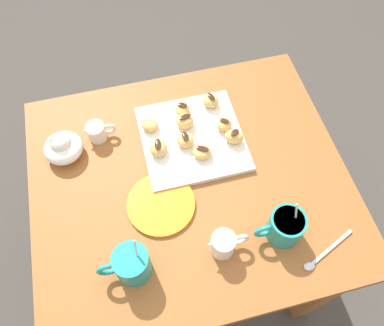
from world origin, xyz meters
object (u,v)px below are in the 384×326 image
beignet_2 (202,152)px  beignet_4 (158,148)px  dining_table (190,202)px  ice_cream_bowl (63,147)px  beignet_1 (211,101)px  beignet_6 (185,121)px  saucer_orange_left (161,204)px  beignet_8 (185,140)px  beignet_7 (224,124)px  beignet_3 (182,109)px  cream_pitcher_white (224,244)px  coffee_mug_teal_left (285,226)px  beignet_5 (234,137)px  chocolate_sauce_pitcher (97,131)px  pastry_plate_square (192,138)px  coffee_mug_teal_right (131,264)px  beignet_0 (150,125)px

beignet_2 → beignet_4: 0.12m
dining_table → ice_cream_bowl: 0.41m
beignet_1 → beignet_6: size_ratio=0.95×
saucer_orange_left → beignet_8: (-0.11, -0.16, 0.03)m
beignet_4 → beignet_8: bearing=-174.3°
beignet_1 → beignet_7: (-0.01, 0.09, -0.00)m
dining_table → beignet_4: (0.07, -0.10, 0.19)m
beignet_3 → beignet_4: (0.10, 0.12, 0.00)m
cream_pitcher_white → ice_cream_bowl: ice_cream_bowl is taller
coffee_mug_teal_left → cream_pitcher_white: coffee_mug_teal_left is taller
beignet_2 → beignet_5: beignet_5 is taller
beignet_1 → coffee_mug_teal_left: bearing=98.9°
coffee_mug_teal_left → chocolate_sauce_pitcher: bearing=-44.5°
beignet_3 → beignet_6: bearing=85.1°
dining_table → beignet_1: (-0.12, -0.22, 0.19)m
pastry_plate_square → beignet_8: beignet_8 is taller
coffee_mug_teal_left → pastry_plate_square: bearing=-65.5°
beignet_4 → saucer_orange_left: bearing=80.0°
saucer_orange_left → beignet_4: bearing=-100.0°
beignet_1 → chocolate_sauce_pitcher: bearing=3.9°
coffee_mug_teal_left → beignet_8: 0.36m
beignet_5 → beignet_6: bearing=-35.6°
ice_cream_bowl → beignet_6: bearing=-179.7°
beignet_4 → beignet_5: beignet_5 is taller
pastry_plate_square → beignet_1: bearing=-129.7°
ice_cream_bowl → beignet_1: (-0.44, -0.06, -0.00)m
coffee_mug_teal_right → beignet_1: (-0.31, -0.43, -0.02)m
cream_pitcher_white → beignet_4: (0.10, -0.31, -0.01)m
beignet_1 → pastry_plate_square: bearing=50.3°
coffee_mug_teal_right → beignet_6: size_ratio=2.83×
coffee_mug_teal_left → beignet_0: size_ratio=2.71×
ice_cream_bowl → beignet_3: (-0.35, -0.05, -0.00)m
chocolate_sauce_pitcher → beignet_4: chocolate_sauce_pitcher is taller
beignet_1 → beignet_5: (-0.03, 0.14, 0.00)m
saucer_orange_left → beignet_8: size_ratio=3.73×
beignet_3 → chocolate_sauce_pitcher: bearing=3.5°
beignet_5 → beignet_8: (0.13, -0.02, -0.00)m
chocolate_sauce_pitcher → beignet_6: 0.25m
coffee_mug_teal_right → chocolate_sauce_pitcher: coffee_mug_teal_right is taller
beignet_1 → cream_pitcher_white: bearing=78.4°
chocolate_sauce_pitcher → beignet_6: chocolate_sauce_pitcher is taller
pastry_plate_square → beignet_4: (0.10, 0.02, 0.03)m
ice_cream_bowl → beignet_5: 0.48m
dining_table → beignet_2: 0.20m
beignet_0 → saucer_orange_left: bearing=85.3°
coffee_mug_teal_left → beignet_4: bearing=-50.2°
beignet_2 → beignet_6: bearing=-78.5°
coffee_mug_teal_left → ice_cream_bowl: 0.63m
coffee_mug_teal_left → beignet_6: bearing=-66.8°
beignet_4 → beignet_5: size_ratio=1.02×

